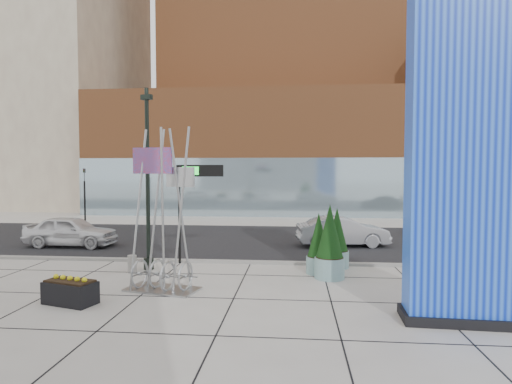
# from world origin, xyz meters

# --- Properties ---
(ground) EXTENTS (160.00, 160.00, 0.00)m
(ground) POSITION_xyz_m (0.00, 0.00, 0.00)
(ground) COLOR #9E9991
(ground) RESTS_ON ground
(street_asphalt) EXTENTS (80.00, 12.00, 0.02)m
(street_asphalt) POSITION_xyz_m (0.00, 10.00, 0.01)
(street_asphalt) COLOR black
(street_asphalt) RESTS_ON ground
(curb_edge) EXTENTS (80.00, 0.30, 0.12)m
(curb_edge) POSITION_xyz_m (0.00, 4.00, 0.06)
(curb_edge) COLOR gray
(curb_edge) RESTS_ON ground
(tower_podium) EXTENTS (34.00, 10.00, 11.00)m
(tower_podium) POSITION_xyz_m (1.00, 27.00, 5.50)
(tower_podium) COLOR #98542C
(tower_podium) RESTS_ON ground
(tower_glass_front) EXTENTS (34.00, 0.60, 5.00)m
(tower_glass_front) POSITION_xyz_m (1.00, 22.20, 2.50)
(tower_glass_front) COLOR #8CA5B2
(tower_glass_front) RESTS_ON ground
(building_beige_left) EXTENTS (18.00, 20.00, 34.00)m
(building_beige_left) POSITION_xyz_m (-26.00, 34.00, 17.00)
(building_beige_left) COLOR gray
(building_beige_left) RESTS_ON ground
(blue_pylon) EXTENTS (2.84, 1.38, 9.26)m
(blue_pylon) POSITION_xyz_m (7.13, -2.46, 4.47)
(blue_pylon) COLOR #0D2CC5
(blue_pylon) RESTS_ON ground
(lamp_post) EXTENTS (0.49, 0.40, 7.24)m
(lamp_post) POSITION_xyz_m (-2.99, 2.61, 2.96)
(lamp_post) COLOR black
(lamp_post) RESTS_ON ground
(public_art_sculpture) EXTENTS (2.59, 1.72, 5.39)m
(public_art_sculpture) POSITION_xyz_m (-1.48, -0.30, 1.41)
(public_art_sculpture) COLOR #A2A4A7
(public_art_sculpture) RESTS_ON ground
(concrete_bollard) EXTENTS (0.35, 0.35, 0.68)m
(concrete_bollard) POSITION_xyz_m (-3.44, 2.00, 0.34)
(concrete_bollard) COLOR gray
(concrete_bollard) RESTS_ON ground
(overhead_street_sign) EXTENTS (1.99, 0.44, 4.22)m
(overhead_street_sign) POSITION_xyz_m (-1.32, 3.80, 3.62)
(overhead_street_sign) COLOR black
(overhead_street_sign) RESTS_ON ground
(round_planter_east) EXTENTS (0.99, 0.99, 2.47)m
(round_planter_east) POSITION_xyz_m (4.60, 3.59, 1.17)
(round_planter_east) COLOR #7DA8A8
(round_planter_east) RESTS_ON ground
(round_planter_mid) EXTENTS (1.11, 1.11, 2.77)m
(round_planter_mid) POSITION_xyz_m (4.17, 1.80, 1.31)
(round_planter_mid) COLOR #7DA8A8
(round_planter_mid) RESTS_ON ground
(round_planter_west) EXTENTS (0.95, 0.95, 2.37)m
(round_planter_west) POSITION_xyz_m (3.80, 2.49, 1.12)
(round_planter_west) COLOR #7DA8A8
(round_planter_west) RESTS_ON ground
(box_planter_south) EXTENTS (1.70, 1.18, 0.85)m
(box_planter_south) POSITION_xyz_m (-3.80, -1.95, 0.39)
(box_planter_south) COLOR black
(box_planter_south) RESTS_ON ground
(car_white_west) EXTENTS (4.70, 1.93, 1.59)m
(car_white_west) POSITION_xyz_m (-8.75, 7.15, 0.80)
(car_white_west) COLOR white
(car_white_west) RESTS_ON ground
(car_silver_mid) EXTENTS (4.91, 2.34, 1.55)m
(car_silver_mid) POSITION_xyz_m (5.36, 8.50, 0.78)
(car_silver_mid) COLOR #9FA0A6
(car_silver_mid) RESTS_ON ground
(car_dark_east) EXTENTS (4.65, 2.58, 1.28)m
(car_dark_east) POSITION_xyz_m (11.83, 12.26, 0.64)
(car_dark_east) COLOR black
(car_dark_east) RESTS_ON ground
(traffic_signal) EXTENTS (0.15, 0.18, 4.10)m
(traffic_signal) POSITION_xyz_m (-12.00, 15.00, 2.30)
(traffic_signal) COLOR black
(traffic_signal) RESTS_ON ground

